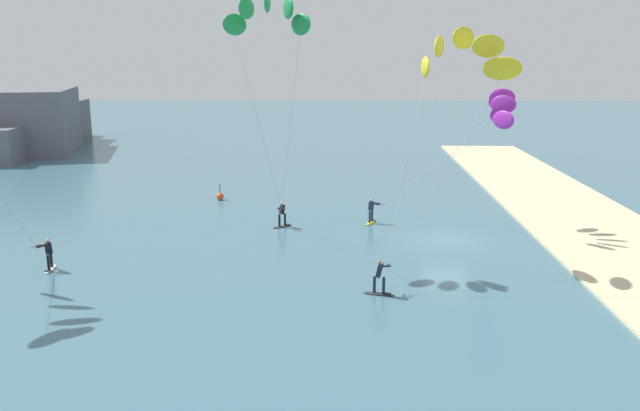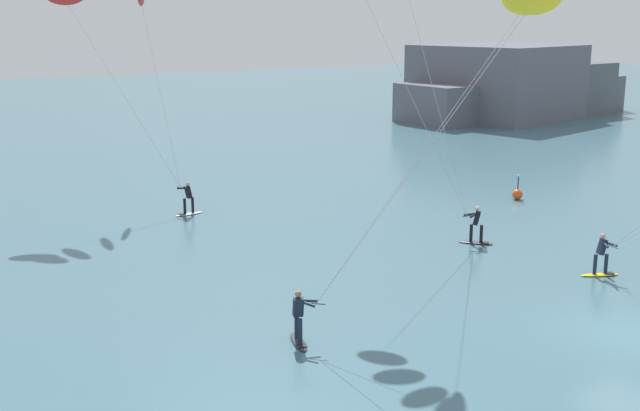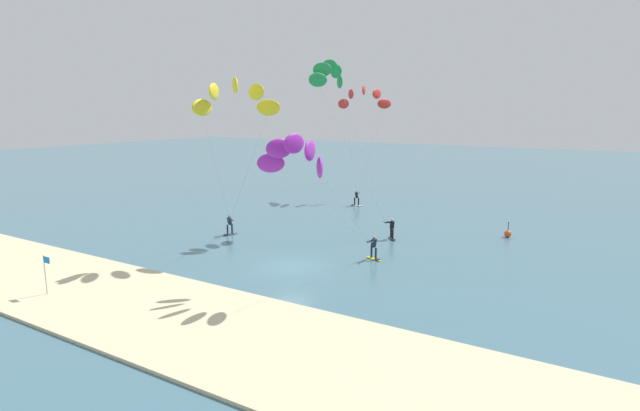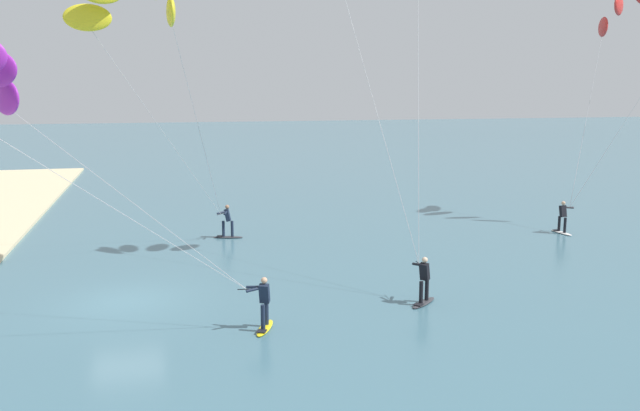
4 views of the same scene
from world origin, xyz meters
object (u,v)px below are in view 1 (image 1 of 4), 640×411
object	(u,v)px
kitesurfer_mid_water	(460,61)
kitesurfer_far_out	(268,26)
marker_buoy	(220,196)
kitesurfer_nearshore	(495,113)

from	to	relation	value
kitesurfer_mid_water	kitesurfer_far_out	bearing A→B (deg)	78.77
kitesurfer_far_out	marker_buoy	bearing A→B (deg)	22.37
kitesurfer_mid_water	kitesurfer_far_out	size ratio (longest dim) A/B	0.87
kitesurfer_nearshore	kitesurfer_far_out	world-z (taller)	kitesurfer_far_out
kitesurfer_mid_water	kitesurfer_far_out	world-z (taller)	kitesurfer_far_out
marker_buoy	kitesurfer_mid_water	bearing A→B (deg)	-135.10
kitesurfer_nearshore	marker_buoy	size ratio (longest dim) A/B	6.71
kitesurfer_mid_water	marker_buoy	xyz separation A→B (m)	(15.17, 15.12, -10.26)
kitesurfer_nearshore	kitesurfer_far_out	bearing A→B (deg)	112.92
kitesurfer_nearshore	marker_buoy	distance (m)	21.43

